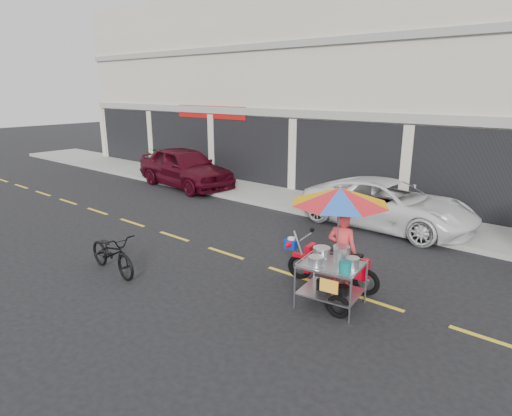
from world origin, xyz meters
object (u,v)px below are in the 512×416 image
Objects in this scene: white_pickup at (388,204)px; food_vendor_rig at (338,227)px; maroon_sedan at (185,167)px; near_bicycle at (112,253)px.

white_pickup is 5.24m from food_vendor_rig.
maroon_sedan is 1.93× the size of food_vendor_rig.
maroon_sedan is at bearing 93.27° from white_pickup.
food_vendor_rig reaches higher than near_bicycle.
food_vendor_rig is (1.11, -5.06, 0.79)m from white_pickup.
maroon_sedan reaches higher than near_bicycle.
white_pickup is 2.82× the size of near_bicycle.
white_pickup is 7.92m from near_bicycle.
maroon_sedan is at bearing 146.03° from food_vendor_rig.
white_pickup is at bearing -81.25° from maroon_sedan.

